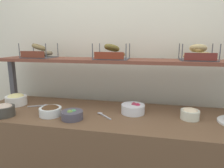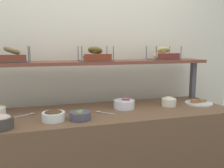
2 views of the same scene
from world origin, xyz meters
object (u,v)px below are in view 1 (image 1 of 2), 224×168
at_px(serving_spoon_near_plate, 102,115).
at_px(bagel_basket_poppy, 39,53).
at_px(bowl_beet_salad, 133,108).
at_px(serving_spoon_by_edge, 41,105).
at_px(bowl_chocolate_spread, 50,111).
at_px(bowl_potato_salad, 190,114).
at_px(bowl_veggie_mix, 72,115).
at_px(bowl_egg_salad, 16,99).
at_px(bagel_basket_plain, 197,55).
at_px(bowl_tuna_salad, 4,110).
at_px(bagel_basket_cinnamon_raisin, 112,54).

height_order(serving_spoon_near_plate, bagel_basket_poppy, bagel_basket_poppy).
relative_size(bowl_beet_salad, serving_spoon_by_edge, 1.16).
bearing_deg(bagel_basket_poppy, bowl_chocolate_spread, -52.00).
xyz_separation_m(bowl_potato_salad, bowl_veggie_mix, (-0.89, -0.19, -0.01)).
bearing_deg(bowl_egg_salad, bowl_chocolate_spread, -22.45).
bearing_deg(bagel_basket_poppy, bowl_egg_salad, -123.95).
bearing_deg(bowl_chocolate_spread, bagel_basket_poppy, 128.00).
xyz_separation_m(bowl_potato_salad, bagel_basket_plain, (0.07, 0.27, 0.43)).
bearing_deg(serving_spoon_by_edge, bowl_egg_salad, -178.26).
xyz_separation_m(bowl_egg_salad, bagel_basket_poppy, (0.14, 0.21, 0.43)).
height_order(bowl_veggie_mix, bagel_basket_plain, bagel_basket_plain).
relative_size(bowl_chocolate_spread, serving_spoon_near_plate, 1.25).
relative_size(bowl_egg_salad, bagel_basket_poppy, 0.65).
distance_m(bowl_egg_salad, serving_spoon_near_plate, 0.88).
relative_size(bowl_veggie_mix, bagel_basket_plain, 0.58).
bearing_deg(bagel_basket_poppy, bowl_tuna_salad, -94.48).
relative_size(serving_spoon_by_edge, bagel_basket_cinnamon_raisin, 0.55).
relative_size(bowl_egg_salad, bagel_basket_plain, 0.66).
distance_m(bowl_tuna_salad, serving_spoon_near_plate, 0.79).
xyz_separation_m(bowl_potato_salad, bowl_beet_salad, (-0.44, 0.04, -0.00)).
distance_m(bowl_egg_salad, bagel_basket_poppy, 0.50).
distance_m(bowl_chocolate_spread, bowl_tuna_salad, 0.37).
height_order(bowl_tuna_salad, bowl_veggie_mix, bowl_tuna_salad).
bearing_deg(bowl_chocolate_spread, bowl_beet_salad, 16.81).
height_order(bowl_egg_salad, serving_spoon_by_edge, bowl_egg_salad).
distance_m(bowl_chocolate_spread, bowl_beet_salad, 0.68).
bearing_deg(bagel_basket_plain, bowl_beet_salad, -155.79).
bearing_deg(bowl_chocolate_spread, bowl_egg_salad, 157.55).
distance_m(bowl_potato_salad, bowl_veggie_mix, 0.91).
height_order(bagel_basket_poppy, bagel_basket_cinnamon_raisin, bagel_basket_poppy).
bearing_deg(bowl_chocolate_spread, bagel_basket_plain, 20.15).
xyz_separation_m(bowl_veggie_mix, bagel_basket_plain, (0.96, 0.46, 0.44)).
bearing_deg(bowl_potato_salad, bowl_tuna_salad, -170.25).
distance_m(serving_spoon_by_edge, bagel_basket_cinnamon_raisin, 0.81).
bearing_deg(bowl_veggie_mix, bowl_chocolate_spread, 170.22).
relative_size(bagel_basket_cinnamon_raisin, bagel_basket_plain, 1.04).
distance_m(bowl_chocolate_spread, bagel_basket_poppy, 0.67).
bearing_deg(bowl_veggie_mix, bowl_tuna_salad, -174.35).
relative_size(bowl_egg_salad, bagel_basket_cinnamon_raisin, 0.63).
xyz_separation_m(bowl_egg_salad, bowl_tuna_salad, (0.11, -0.28, -0.00)).
relative_size(bowl_chocolate_spread, bowl_veggie_mix, 1.06).
bearing_deg(bowl_veggie_mix, bowl_egg_salad, 161.23).
bearing_deg(bowl_beet_salad, bowl_tuna_salad, -164.10).
xyz_separation_m(bowl_egg_salad, bowl_veggie_mix, (0.66, -0.22, -0.02)).
bearing_deg(bowl_egg_salad, bowl_potato_salad, -1.16).
distance_m(bagel_basket_poppy, bagel_basket_cinnamon_raisin, 0.74).
height_order(bowl_veggie_mix, serving_spoon_near_plate, bowl_veggie_mix).
xyz_separation_m(bowl_beet_salad, serving_spoon_near_plate, (-0.24, -0.11, -0.03)).
xyz_separation_m(bagel_basket_cinnamon_raisin, bagel_basket_plain, (0.74, 0.03, 0.00)).
relative_size(bowl_chocolate_spread, bagel_basket_plain, 0.61).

